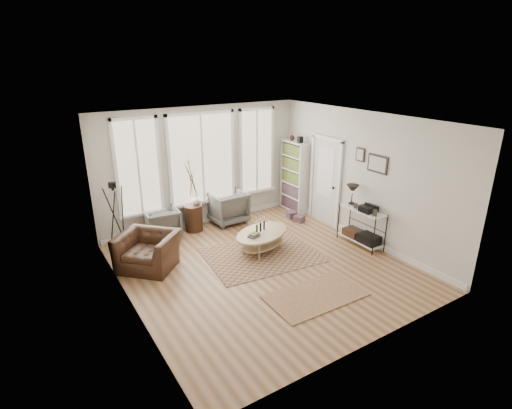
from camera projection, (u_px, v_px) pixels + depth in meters
room at (264, 199)px, 7.54m from camera, size 5.50×5.54×2.90m
bay_window at (202, 161)px, 9.60m from camera, size 4.14×0.12×2.24m
door at (325, 179)px, 9.81m from camera, size 0.09×1.06×2.22m
bookcase at (294, 176)px, 10.66m from camera, size 0.31×0.85×2.06m
low_shelf at (361, 223)px, 8.78m from camera, size 0.38×1.08×1.30m
wall_art at (373, 161)px, 8.43m from camera, size 0.04×0.88×0.44m
rug_main at (262, 255)px, 8.45m from camera, size 2.47×1.96×0.01m
rug_runner at (316, 295)px, 7.00m from camera, size 1.74×0.99×0.01m
coffee_table at (262, 236)px, 8.56m from camera, size 1.57×1.28×0.63m
armchair_left at (162, 223)px, 9.20m from camera, size 0.81×0.83×0.70m
armchair_right at (227, 207)px, 10.06m from camera, size 0.88×0.91×0.80m
side_table at (192, 197)px, 9.39m from camera, size 0.43×0.43×1.79m
vase at (196, 200)px, 9.52m from camera, size 0.25×0.25×0.23m
accent_chair at (148, 251)px, 7.87m from camera, size 1.44×1.44×0.71m
tripod_camera at (117, 221)px, 8.35m from camera, size 0.55×0.55×1.57m
book_stack_near at (292, 215)px, 10.42m from camera, size 0.28×0.32×0.18m
book_stack_far at (299, 219)px, 10.17m from camera, size 0.25×0.29×0.16m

